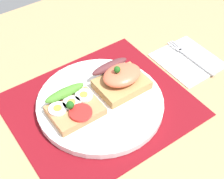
{
  "coord_description": "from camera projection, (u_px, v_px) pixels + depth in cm",
  "views": [
    {
      "loc": [
        -24.81,
        -39.32,
        52.71
      ],
      "look_at": [
        3.0,
        0.0,
        3.27
      ],
      "focal_mm": 53.62,
      "sensor_mm": 36.0,
      "label": 1
    }
  ],
  "objects": [
    {
      "name": "napkin",
      "position": [
        187.0,
        59.0,
        0.8
      ],
      "size": [
        12.98,
        14.14,
        0.6
      ],
      "primitive_type": "cube",
      "color": "white",
      "rests_on": "ground_plane"
    },
    {
      "name": "sandwich_salmon",
      "position": [
        120.0,
        78.0,
        0.7
      ],
      "size": [
        10.52,
        9.53,
        5.88
      ],
      "color": "#AC854E",
      "rests_on": "plate"
    },
    {
      "name": "placemat",
      "position": [
        100.0,
        106.0,
        0.7
      ],
      "size": [
        36.06,
        31.35,
        0.3
      ],
      "primitive_type": "cube",
      "color": "maroon",
      "rests_on": "ground_plane"
    },
    {
      "name": "fork",
      "position": [
        189.0,
        57.0,
        0.8
      ],
      "size": [
        1.62,
        14.96,
        0.32
      ],
      "color": "#B7B7BC",
      "rests_on": "napkin"
    },
    {
      "name": "plate",
      "position": [
        100.0,
        103.0,
        0.69
      ],
      "size": [
        26.33,
        26.33,
        1.47
      ],
      "primitive_type": "cylinder",
      "color": "white",
      "rests_on": "placemat"
    },
    {
      "name": "ground_plane",
      "position": [
        101.0,
        111.0,
        0.71
      ],
      "size": [
        120.0,
        90.0,
        3.2
      ],
      "primitive_type": "cube",
      "color": "tan"
    },
    {
      "name": "sandwich_egg_tomato",
      "position": [
        74.0,
        107.0,
        0.66
      ],
      "size": [
        10.03,
        9.21,
        3.88
      ],
      "color": "#B77C4E",
      "rests_on": "plate"
    }
  ]
}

